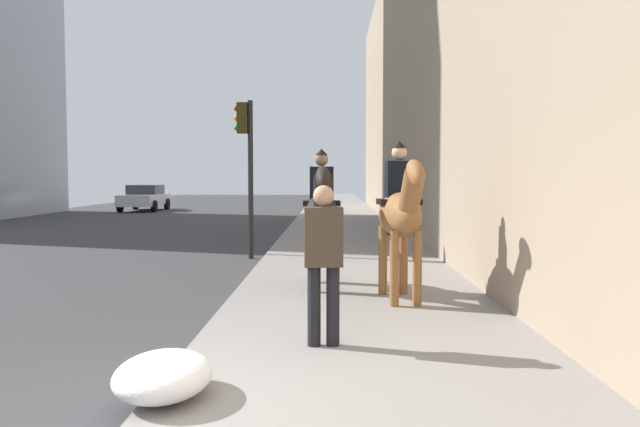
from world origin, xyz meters
The scene contains 7 objects.
sidewalk_slab centered at (0.00, -1.94, 0.06)m, with size 120.00×3.89×0.12m, color gray.
mounted_horse_near centered at (5.36, -1.36, 1.35)m, with size 2.15×0.62×2.24m.
mounted_horse_far centered at (4.33, -2.51, 1.40)m, with size 2.15×0.70×2.31m.
pedestrian_greeting centered at (1.91, -1.43, 1.10)m, with size 0.28×0.41×1.70m.
car_near_lane centered at (29.95, 8.87, 0.74)m, with size 4.59×2.11×1.44m.
traffic_light_near_curb centered at (9.77, 0.43, 2.46)m, with size 0.20×0.44×3.65m.
snow_pile_near centered at (0.35, -0.15, 0.30)m, with size 1.02×0.79×0.35m, color white.
Camera 1 is at (-4.60, -1.51, 1.91)m, focal length 35.03 mm.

